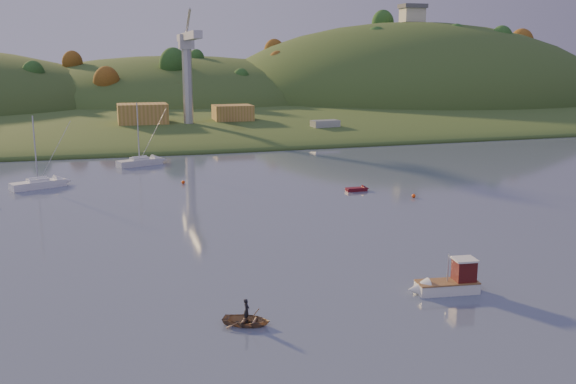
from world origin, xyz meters
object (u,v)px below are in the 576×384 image
object	(u,v)px
sailboat_far	(140,161)
canoe	(247,320)
fishing_boat	(443,283)
sailboat_near	(38,183)
red_tender	(361,189)

from	to	relation	value
sailboat_far	canoe	bearing A→B (deg)	-110.61
fishing_boat	sailboat_near	xyz separation A→B (m)	(-33.14, 51.10, -0.11)
canoe	red_tender	world-z (taller)	red_tender
sailboat_near	sailboat_far	bearing A→B (deg)	21.70
red_tender	sailboat_far	bearing A→B (deg)	131.93
sailboat_far	fishing_boat	bearing A→B (deg)	-97.40
fishing_boat	sailboat_far	bearing A→B (deg)	-68.28
fishing_boat	red_tender	world-z (taller)	fishing_boat
sailboat_near	canoe	world-z (taller)	sailboat_near
fishing_boat	sailboat_near	world-z (taller)	sailboat_near
sailboat_far	sailboat_near	bearing A→B (deg)	-156.89
sailboat_near	sailboat_far	distance (m)	20.97
sailboat_near	sailboat_far	world-z (taller)	sailboat_far
canoe	red_tender	distance (m)	45.74
fishing_boat	sailboat_far	world-z (taller)	sailboat_far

